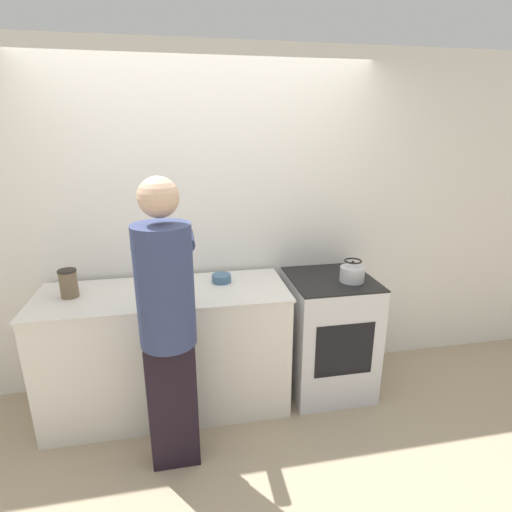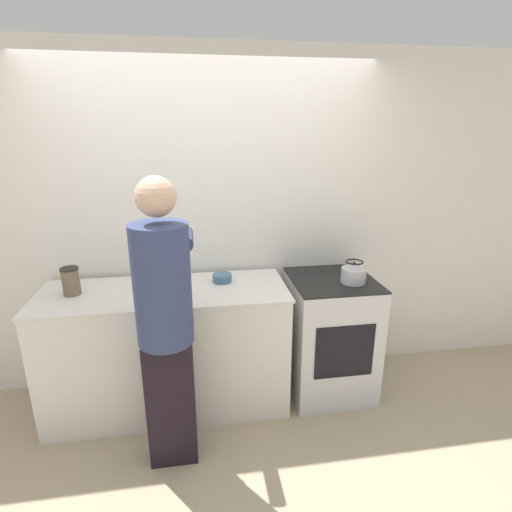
% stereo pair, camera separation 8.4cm
% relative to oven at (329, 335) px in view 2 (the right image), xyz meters
% --- Properties ---
extents(ground_plane, '(12.00, 12.00, 0.00)m').
position_rel_oven_xyz_m(ground_plane, '(-0.89, -0.32, -0.47)').
color(ground_plane, tan).
extents(wall_back, '(8.00, 0.05, 2.60)m').
position_rel_oven_xyz_m(wall_back, '(-0.89, 0.39, 0.83)').
color(wall_back, white).
rests_on(wall_back, ground_plane).
extents(counter, '(1.73, 0.65, 0.93)m').
position_rel_oven_xyz_m(counter, '(-1.24, -0.00, -0.00)').
color(counter, silver).
rests_on(counter, ground_plane).
extents(oven, '(0.62, 0.64, 0.94)m').
position_rel_oven_xyz_m(oven, '(0.00, 0.00, 0.00)').
color(oven, silver).
rests_on(oven, ground_plane).
extents(person, '(0.36, 0.60, 1.79)m').
position_rel_oven_xyz_m(person, '(-1.20, -0.54, 0.51)').
color(person, black).
rests_on(person, ground_plane).
extents(cutting_board, '(0.29, 0.21, 0.02)m').
position_rel_oven_xyz_m(cutting_board, '(-1.19, -0.12, 0.47)').
color(cutting_board, silver).
rests_on(cutting_board, counter).
extents(knife, '(0.23, 0.09, 0.01)m').
position_rel_oven_xyz_m(knife, '(-1.19, -0.09, 0.48)').
color(knife, silver).
rests_on(knife, cutting_board).
extents(kettle, '(0.18, 0.18, 0.16)m').
position_rel_oven_xyz_m(kettle, '(0.12, -0.09, 0.54)').
color(kettle, silver).
rests_on(kettle, oven).
extents(bowl_prep, '(0.14, 0.14, 0.06)m').
position_rel_oven_xyz_m(bowl_prep, '(-0.82, 0.10, 0.49)').
color(bowl_prep, '#426684').
rests_on(bowl_prep, counter).
extents(canister_jar, '(0.12, 0.12, 0.19)m').
position_rel_oven_xyz_m(canister_jar, '(-1.85, 0.02, 0.56)').
color(canister_jar, '#756047').
rests_on(canister_jar, counter).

